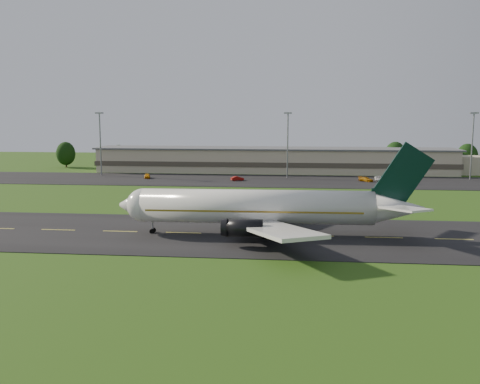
# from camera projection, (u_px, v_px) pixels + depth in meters

# --- Properties ---
(ground) EXTENTS (360.00, 360.00, 0.00)m
(ground) POSITION_uv_depth(u_px,v_px,m) (249.00, 235.00, 88.70)
(ground) COLOR #244812
(ground) RESTS_ON ground
(taxiway) EXTENTS (220.00, 30.00, 0.10)m
(taxiway) POSITION_uv_depth(u_px,v_px,m) (249.00, 235.00, 88.69)
(taxiway) COLOR black
(taxiway) RESTS_ON ground
(apron) EXTENTS (260.00, 30.00, 0.10)m
(apron) POSITION_uv_depth(u_px,v_px,m) (270.00, 181.00, 159.53)
(apron) COLOR black
(apron) RESTS_ON ground
(airliner) EXTENTS (51.28, 42.17, 15.57)m
(airliner) POSITION_uv_depth(u_px,v_px,m) (262.00, 207.00, 87.82)
(airliner) COLOR white
(airliner) RESTS_ON ground
(terminal) EXTENTS (145.00, 16.00, 8.40)m
(terminal) POSITION_uv_depth(u_px,v_px,m) (292.00, 161.00, 182.09)
(terminal) COLOR tan
(terminal) RESTS_ON ground
(light_mast_west) EXTENTS (2.40, 1.20, 20.35)m
(light_mast_west) POSITION_uv_depth(u_px,v_px,m) (100.00, 136.00, 171.24)
(light_mast_west) COLOR gray
(light_mast_west) RESTS_ON ground
(light_mast_centre) EXTENTS (2.40, 1.20, 20.35)m
(light_mast_centre) POSITION_uv_depth(u_px,v_px,m) (288.00, 137.00, 165.04)
(light_mast_centre) COLOR gray
(light_mast_centre) RESTS_ON ground
(light_mast_east) EXTENTS (2.40, 1.20, 20.35)m
(light_mast_east) POSITION_uv_depth(u_px,v_px,m) (472.00, 138.00, 159.35)
(light_mast_east) COLOR gray
(light_mast_east) RESTS_ON ground
(tree_line) EXTENTS (198.03, 9.97, 10.22)m
(tree_line) POSITION_uv_depth(u_px,v_px,m) (387.00, 156.00, 187.69)
(tree_line) COLOR black
(tree_line) RESTS_ON ground
(service_vehicle_a) EXTENTS (2.85, 4.59, 1.46)m
(service_vehicle_a) POSITION_uv_depth(u_px,v_px,m) (147.00, 176.00, 165.25)
(service_vehicle_a) COLOR orange
(service_vehicle_a) RESTS_ON apron
(service_vehicle_b) EXTENTS (4.10, 3.02, 1.29)m
(service_vehicle_b) POSITION_uv_depth(u_px,v_px,m) (237.00, 178.00, 159.47)
(service_vehicle_b) COLOR maroon
(service_vehicle_b) RESTS_ON apron
(service_vehicle_c) EXTENTS (2.70, 5.11, 1.37)m
(service_vehicle_c) POSITION_uv_depth(u_px,v_px,m) (379.00, 178.00, 159.19)
(service_vehicle_c) COLOR silver
(service_vehicle_c) RESTS_ON apron
(service_vehicle_d) EXTENTS (4.68, 4.41, 1.33)m
(service_vehicle_d) POSITION_uv_depth(u_px,v_px,m) (366.00, 179.00, 157.33)
(service_vehicle_d) COLOR #C67C0B
(service_vehicle_d) RESTS_ON apron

